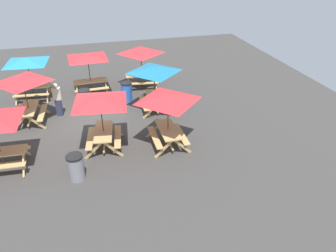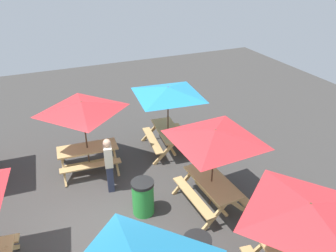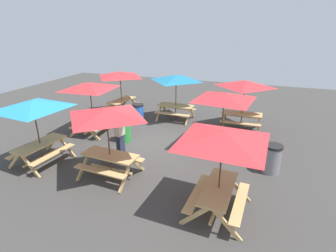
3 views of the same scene
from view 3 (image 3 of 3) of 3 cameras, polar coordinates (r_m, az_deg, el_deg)
name	(u,v)px [view 3 (image 3 of 3)]	position (r m, az deg, el deg)	size (l,w,h in m)	color
ground_plane	(152,142)	(11.02, -3.61, -3.49)	(26.83, 26.83, 0.00)	#3D3A38
picnic_table_0	(33,109)	(9.71, -27.26, 3.25)	(2.82, 2.82, 2.34)	tan
picnic_table_1	(107,118)	(8.05, -13.24, 1.76)	(2.13, 2.13, 2.34)	tan
picnic_table_2	(245,87)	(12.31, 16.36, 8.12)	(2.00, 2.00, 2.34)	tan
picnic_table_3	(176,81)	(13.11, 1.77, 9.72)	(2.07, 2.07, 2.34)	tan
picnic_table_4	(90,89)	(11.86, -16.64, 7.63)	(2.82, 2.82, 2.34)	tan
picnic_table_5	(222,143)	(6.30, 11.77, -3.65)	(2.82, 2.82, 2.34)	tan
picnic_table_6	(120,77)	(14.32, -10.38, 10.37)	(2.25, 2.25, 2.34)	tan
picnic_table_7	(224,101)	(9.88, 12.09, 5.45)	(2.80, 2.80, 2.34)	tan
trash_bin_green	(124,130)	(11.05, -9.60, -0.90)	(0.59, 0.59, 0.98)	green
trash_bin_gray	(272,159)	(9.28, 21.69, -6.63)	(0.59, 0.59, 0.98)	gray
trash_bin_blue	(138,114)	(13.03, -6.58, 2.71)	(0.59, 0.59, 0.98)	blue
person_standing	(120,134)	(9.65, -10.43, -1.77)	(0.39, 0.27, 1.67)	#2D334C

